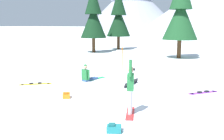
% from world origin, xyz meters
% --- Properties ---
extents(ground_plane, '(800.00, 800.00, 0.00)m').
position_xyz_m(ground_plane, '(0.00, 0.00, 0.00)').
color(ground_plane, white).
extents(snowboarder_foreground, '(0.75, 1.49, 2.05)m').
position_xyz_m(snowboarder_foreground, '(2.04, 0.27, 0.98)').
color(snowboarder_foreground, red).
rests_on(snowboarder_foreground, ground_plane).
extents(snowboarder_midground, '(0.84, 1.79, 1.01)m').
position_xyz_m(snowboarder_midground, '(-2.32, 4.51, 0.35)').
color(snowboarder_midground, '#335184').
rests_on(snowboarder_midground, ground_plane).
extents(loose_snowboard_far_spare, '(1.35, 1.40, 0.09)m').
position_xyz_m(loose_snowboard_far_spare, '(4.13, 4.57, 0.02)').
color(loose_snowboard_far_spare, '#993FD8').
rests_on(loose_snowboard_far_spare, ground_plane).
extents(loose_snowboard_near_right, '(1.53, 1.34, 0.09)m').
position_xyz_m(loose_snowboard_near_right, '(-4.47, 2.48, 0.02)').
color(loose_snowboard_near_right, yellow).
rests_on(loose_snowboard_near_right, ground_plane).
extents(loose_snowboard_near_left, '(0.19, 1.79, 0.26)m').
position_xyz_m(loose_snowboard_near_left, '(0.41, 4.57, 0.13)').
color(loose_snowboard_near_left, black).
rests_on(loose_snowboard_near_left, ground_plane).
extents(backpack_teal, '(0.55, 0.46, 0.27)m').
position_xyz_m(backpack_teal, '(2.21, -1.51, 0.12)').
color(backpack_teal, '#1E7A7F').
rests_on(backpack_teal, ground_plane).
extents(backpack_orange, '(0.52, 0.55, 0.27)m').
position_xyz_m(backpack_orange, '(-1.33, 0.98, 0.12)').
color(backpack_orange, orange).
rests_on(backpack_orange, ground_plane).
extents(trail_marker_pole, '(0.06, 0.06, 1.76)m').
position_xyz_m(trail_marker_pole, '(-1.57, 7.85, 0.88)').
color(trail_marker_pole, orange).
rests_on(trail_marker_pole, ground_plane).
extents(pine_tree_twin, '(3.06, 3.06, 7.86)m').
position_xyz_m(pine_tree_twin, '(-9.90, 18.58, 4.29)').
color(pine_tree_twin, '#472D19').
rests_on(pine_tree_twin, ground_plane).
extents(pine_tree_leaning, '(3.38, 3.38, 8.29)m').
position_xyz_m(pine_tree_leaning, '(0.35, 17.50, 4.52)').
color(pine_tree_leaning, '#472D19').
rests_on(pine_tree_leaning, ground_plane).
extents(pine_tree_young, '(3.17, 3.17, 7.90)m').
position_xyz_m(pine_tree_young, '(-8.81, 23.34, 4.31)').
color(pine_tree_young, '#472D19').
rests_on(pine_tree_young, ground_plane).
extents(peak_north_spur, '(95.17, 95.17, 45.88)m').
position_xyz_m(peak_north_spur, '(-94.12, 246.22, 23.97)').
color(peak_north_spur, '#8C93A3').
rests_on(peak_north_spur, ground_plane).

